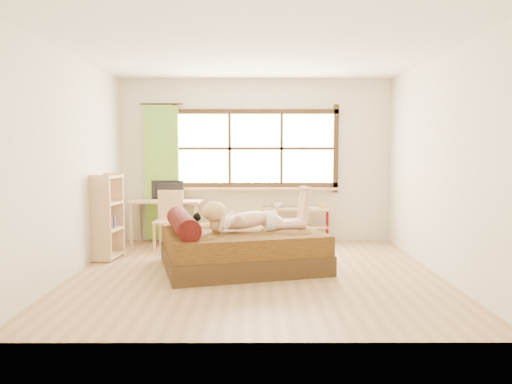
{
  "coord_description": "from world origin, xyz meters",
  "views": [
    {
      "loc": [
        -0.01,
        -6.12,
        1.55
      ],
      "look_at": [
        0.0,
        0.2,
        1.0
      ],
      "focal_mm": 35.0,
      "sensor_mm": 36.0,
      "label": 1
    }
  ],
  "objects_px": {
    "kitten": "(188,220)",
    "chair": "(169,216)",
    "bookshelf": "(107,216)",
    "woman": "(254,208)",
    "bed": "(239,247)",
    "desk": "(167,206)",
    "pipe_shelf": "(296,217)"
  },
  "relations": [
    {
      "from": "kitten",
      "to": "pipe_shelf",
      "type": "bearing_deg",
      "value": 31.73
    },
    {
      "from": "chair",
      "to": "bookshelf",
      "type": "distance_m",
      "value": 1.07
    },
    {
      "from": "kitten",
      "to": "pipe_shelf",
      "type": "distance_m",
      "value": 2.3
    },
    {
      "from": "chair",
      "to": "kitten",
      "type": "bearing_deg",
      "value": -64.95
    },
    {
      "from": "woman",
      "to": "desk",
      "type": "height_order",
      "value": "woman"
    },
    {
      "from": "bed",
      "to": "chair",
      "type": "relative_size",
      "value": 2.58
    },
    {
      "from": "desk",
      "to": "pipe_shelf",
      "type": "height_order",
      "value": "desk"
    },
    {
      "from": "woman",
      "to": "chair",
      "type": "xyz_separation_m",
      "value": [
        -1.32,
        1.34,
        -0.29
      ]
    },
    {
      "from": "desk",
      "to": "bookshelf",
      "type": "distance_m",
      "value": 1.3
    },
    {
      "from": "bed",
      "to": "pipe_shelf",
      "type": "distance_m",
      "value": 2.01
    },
    {
      "from": "bed",
      "to": "desk",
      "type": "xyz_separation_m",
      "value": [
        -1.23,
        1.67,
        0.35
      ]
    },
    {
      "from": "pipe_shelf",
      "to": "bed",
      "type": "bearing_deg",
      "value": -110.93
    },
    {
      "from": "bed",
      "to": "bookshelf",
      "type": "distance_m",
      "value": 1.96
    },
    {
      "from": "woman",
      "to": "pipe_shelf",
      "type": "xyz_separation_m",
      "value": [
        0.7,
        1.82,
        -0.37
      ]
    },
    {
      "from": "woman",
      "to": "desk",
      "type": "distance_m",
      "value": 2.23
    },
    {
      "from": "bookshelf",
      "to": "kitten",
      "type": "bearing_deg",
      "value": -13.07
    },
    {
      "from": "bed",
      "to": "bookshelf",
      "type": "bearing_deg",
      "value": 149.09
    },
    {
      "from": "desk",
      "to": "pipe_shelf",
      "type": "bearing_deg",
      "value": 7.55
    },
    {
      "from": "desk",
      "to": "bookshelf",
      "type": "xyz_separation_m",
      "value": [
        -0.63,
        -1.14,
        -0.02
      ]
    },
    {
      "from": "pipe_shelf",
      "to": "kitten",
      "type": "bearing_deg",
      "value": -127.42
    },
    {
      "from": "kitten",
      "to": "desk",
      "type": "relative_size",
      "value": 0.25
    },
    {
      "from": "kitten",
      "to": "chair",
      "type": "height_order",
      "value": "chair"
    },
    {
      "from": "bed",
      "to": "bookshelf",
      "type": "height_order",
      "value": "bookshelf"
    },
    {
      "from": "pipe_shelf",
      "to": "desk",
      "type": "bearing_deg",
      "value": -171.03
    },
    {
      "from": "woman",
      "to": "kitten",
      "type": "height_order",
      "value": "woman"
    },
    {
      "from": "desk",
      "to": "woman",
      "type": "bearing_deg",
      "value": -45.77
    },
    {
      "from": "bed",
      "to": "woman",
      "type": "relative_size",
      "value": 1.68
    },
    {
      "from": "kitten",
      "to": "bed",
      "type": "bearing_deg",
      "value": -24.59
    },
    {
      "from": "kitten",
      "to": "woman",
      "type": "bearing_deg",
      "value": -24.86
    },
    {
      "from": "kitten",
      "to": "pipe_shelf",
      "type": "relative_size",
      "value": 0.25
    },
    {
      "from": "woman",
      "to": "chair",
      "type": "distance_m",
      "value": 1.9
    },
    {
      "from": "bookshelf",
      "to": "chair",
      "type": "bearing_deg",
      "value": 52.73
    }
  ]
}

